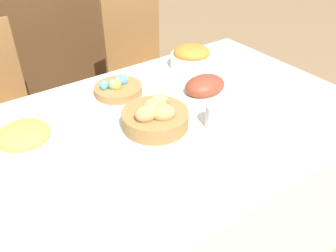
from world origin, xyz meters
TOP-DOWN VIEW (x-y plane):
  - ground_plane at (0.00, 0.00)m, footprint 12.00×12.00m
  - dining_table at (0.00, 0.00)m, footprint 1.67×1.01m
  - chair_far_right at (0.47, 0.84)m, footprint 0.47×0.47m
  - sideboard at (0.14, 1.56)m, footprint 1.36×0.44m
  - bread_basket at (-0.01, -0.01)m, footprint 0.25×0.25m
  - egg_basket at (0.00, 0.30)m, footprint 0.21×0.21m
  - ham_platter at (0.31, 0.09)m, footprint 0.29×0.20m
  - carrot_bowl at (0.42, 0.33)m, footprint 0.21×0.21m
  - pineapple_bowl at (-0.44, 0.14)m, footprint 0.21×0.21m
  - dinner_plate at (-0.07, -0.31)m, footprint 0.27×0.27m
  - fork at (-0.23, -0.31)m, footprint 0.02×0.17m
  - knife at (0.09, -0.31)m, footprint 0.02×0.17m
  - spoon at (0.12, -0.31)m, footprint 0.02×0.17m
  - drinking_cup at (0.18, -0.13)m, footprint 0.08×0.08m
  - butter_dish at (-0.31, -0.15)m, footprint 0.11×0.07m

SIDE VIEW (x-z plane):
  - ground_plane at x=0.00m, z-range 0.00..0.00m
  - dining_table at x=0.00m, z-range 0.00..0.75m
  - sideboard at x=0.14m, z-range 0.00..0.96m
  - chair_far_right at x=0.47m, z-range 0.03..0.99m
  - fork at x=-0.23m, z-range 0.75..0.75m
  - knife at x=0.09m, z-range 0.75..0.75m
  - spoon at x=0.12m, z-range 0.75..0.75m
  - dinner_plate at x=-0.07m, z-range 0.75..0.76m
  - butter_dish at x=-0.31m, z-range 0.75..0.78m
  - egg_basket at x=0.00m, z-range 0.73..0.81m
  - ham_platter at x=0.31m, z-range 0.73..0.82m
  - pineapple_bowl at x=-0.44m, z-range 0.74..0.83m
  - bread_basket at x=-0.01m, z-range 0.73..0.85m
  - drinking_cup at x=0.18m, z-range 0.75..0.83m
  - carrot_bowl at x=0.42m, z-range 0.74..0.85m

